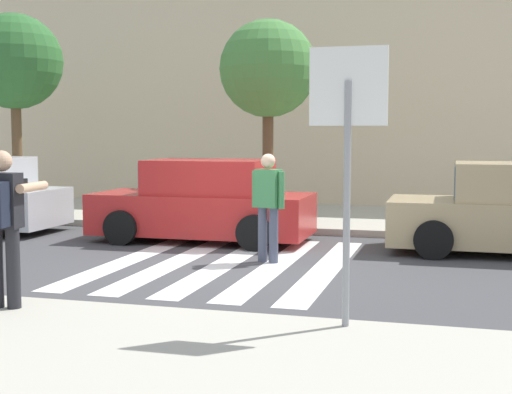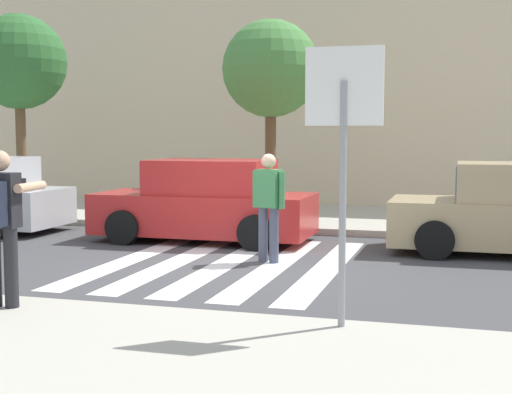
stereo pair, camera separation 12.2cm
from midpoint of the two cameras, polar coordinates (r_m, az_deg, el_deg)
ground_plane at (r=11.10m, az=-3.04°, el=-5.50°), size 120.00×120.00×0.00m
sidewalk_far at (r=16.83m, az=3.46°, el=-1.62°), size 60.00×4.80×0.14m
building_facade_far at (r=21.06m, az=6.02°, el=8.04°), size 56.00×4.00×6.25m
crosswalk_stripe_0 at (r=11.88m, az=-10.09°, el=-4.85°), size 0.44×5.20×0.01m
crosswalk_stripe_1 at (r=11.56m, az=-6.50°, el=-5.08°), size 0.44×5.20×0.01m
crosswalk_stripe_2 at (r=11.29m, az=-2.72°, el=-5.30°), size 0.44×5.20×0.01m
crosswalk_stripe_3 at (r=11.07m, az=1.24°, el=-5.50°), size 0.44×5.20×0.01m
crosswalk_stripe_4 at (r=10.91m, az=5.34°, el=-5.69°), size 0.44×5.20×0.01m
stop_sign at (r=6.99m, az=6.86°, el=5.85°), size 0.76×0.08×2.74m
photographer_with_backpack at (r=8.19m, az=-20.08°, el=-1.35°), size 0.64×0.88×1.72m
pedestrian_crossing at (r=11.22m, az=0.66°, el=-0.35°), size 0.56×0.34×1.72m
parked_car_red at (r=13.52m, az=-4.42°, el=-0.49°), size 4.10×1.92×1.55m
street_tree_west at (r=18.33m, az=-18.94°, el=10.13°), size 2.28×2.28×4.76m
street_tree_center at (r=15.66m, az=0.74°, el=10.13°), size 2.11×2.11×4.36m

